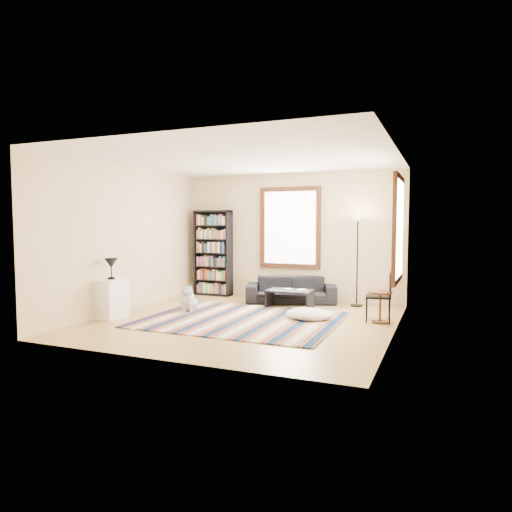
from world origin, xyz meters
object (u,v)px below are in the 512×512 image
at_px(floor_cushion, 309,314).
at_px(white_cabinet, 112,299).
at_px(coffee_table, 290,299).
at_px(side_table, 380,307).
at_px(sofa, 291,290).
at_px(bookshelf, 213,253).
at_px(folding_chair, 378,297).
at_px(floor_lamp, 357,261).
at_px(dog, 189,298).

bearing_deg(floor_cushion, white_cabinet, -160.28).
distance_m(coffee_table, side_table, 1.99).
height_order(sofa, bookshelf, bookshelf).
xyz_separation_m(floor_cushion, folding_chair, (1.14, 0.35, 0.33)).
relative_size(side_table, folding_chair, 0.63).
relative_size(bookshelf, side_table, 3.70).
bearing_deg(sofa, side_table, -51.64).
distance_m(floor_lamp, white_cabinet, 4.82).
xyz_separation_m(folding_chair, white_cabinet, (-4.45, -1.53, -0.08)).
bearing_deg(side_table, dog, -173.68).
bearing_deg(sofa, floor_cushion, -80.39).
xyz_separation_m(bookshelf, dog, (0.52, -1.98, -0.74)).
distance_m(coffee_table, dog, 2.01).
height_order(coffee_table, side_table, side_table).
bearing_deg(folding_chair, dog, -179.66).
height_order(bookshelf, coffee_table, bookshelf).
xyz_separation_m(sofa, dog, (-1.50, -1.71, -0.02)).
relative_size(coffee_table, white_cabinet, 1.29).
relative_size(bookshelf, folding_chair, 2.33).
height_order(folding_chair, dog, folding_chair).
bearing_deg(white_cabinet, sofa, 52.86).
distance_m(folding_chair, dog, 3.52).
bearing_deg(bookshelf, sofa, -7.60).
relative_size(floor_cushion, dog, 1.61).
distance_m(sofa, dog, 2.27).
relative_size(bookshelf, floor_lamp, 1.08).
height_order(floor_cushion, side_table, side_table).
xyz_separation_m(sofa, floor_lamp, (1.38, 0.10, 0.65)).
xyz_separation_m(floor_cushion, white_cabinet, (-3.31, -1.19, 0.25)).
height_order(bookshelf, dog, bookshelf).
bearing_deg(floor_lamp, coffee_table, -149.91).
xyz_separation_m(folding_chair, dog, (-3.48, -0.49, -0.17)).
relative_size(sofa, floor_cushion, 2.29).
bearing_deg(bookshelf, white_cabinet, -98.44).
bearing_deg(floor_cushion, sofa, 118.26).
height_order(bookshelf, folding_chair, bookshelf).
height_order(floor_lamp, side_table, floor_lamp).
relative_size(floor_cushion, floor_lamp, 0.45).
bearing_deg(dog, folding_chair, -12.53).
distance_m(sofa, floor_lamp, 1.53).
distance_m(floor_lamp, folding_chair, 1.53).
height_order(coffee_table, floor_lamp, floor_lamp).
bearing_deg(sofa, folding_chair, -50.22).
height_order(side_table, white_cabinet, white_cabinet).
bearing_deg(floor_cushion, folding_chair, 16.91).
relative_size(floor_cushion, white_cabinet, 1.19).
xyz_separation_m(bookshelf, coffee_table, (2.19, -0.87, -0.82)).
xyz_separation_m(coffee_table, dog, (-1.67, -1.11, 0.08)).
bearing_deg(floor_cushion, bookshelf, 147.37).
xyz_separation_m(floor_cushion, dog, (-2.34, -0.15, 0.15)).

